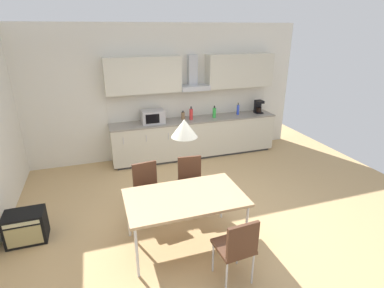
{
  "coord_description": "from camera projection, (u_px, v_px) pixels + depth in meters",
  "views": [
    {
      "loc": [
        -1.31,
        -3.69,
        2.79
      ],
      "look_at": [
        0.14,
        0.68,
        1.0
      ],
      "focal_mm": 28.0,
      "sensor_mm": 36.0,
      "label": 1
    }
  ],
  "objects": [
    {
      "name": "pendant_lamp",
      "position": [
        184.0,
        128.0,
        3.55
      ],
      "size": [
        0.32,
        0.32,
        0.22
      ],
      "primitive_type": "cone",
      "color": "silver"
    },
    {
      "name": "ground_plane",
      "position": [
        197.0,
        220.0,
        4.66
      ],
      "size": [
        8.28,
        8.14,
        0.02
      ],
      "primitive_type": "cube",
      "color": "tan"
    },
    {
      "name": "microwave",
      "position": [
        153.0,
        117.0,
        6.38
      ],
      "size": [
        0.48,
        0.35,
        0.28
      ],
      "color": "#ADADB2",
      "rests_on": "kitchen_counter"
    },
    {
      "name": "chair_near_right",
      "position": [
        237.0,
        245.0,
        3.33
      ],
      "size": [
        0.43,
        0.43,
        0.87
      ],
      "color": "#4C2D1E",
      "rests_on": "ground_plane"
    },
    {
      "name": "bottle_green",
      "position": [
        214.0,
        113.0,
        6.76
      ],
      "size": [
        0.08,
        0.08,
        0.27
      ],
      "color": "green",
      "rests_on": "kitchen_counter"
    },
    {
      "name": "coffee_maker",
      "position": [
        258.0,
        107.0,
        7.15
      ],
      "size": [
        0.18,
        0.19,
        0.3
      ],
      "color": "black",
      "rests_on": "kitchen_counter"
    },
    {
      "name": "kitchen_counter",
      "position": [
        195.0,
        137.0,
        6.87
      ],
      "size": [
        3.77,
        0.61,
        0.88
      ],
      "color": "#333333",
      "rests_on": "ground_plane"
    },
    {
      "name": "guitar_amp",
      "position": [
        26.0,
        227.0,
        4.14
      ],
      "size": [
        0.52,
        0.37,
        0.44
      ],
      "color": "black",
      "rests_on": "ground_plane"
    },
    {
      "name": "dining_table",
      "position": [
        185.0,
        199.0,
        3.91
      ],
      "size": [
        1.54,
        0.91,
        0.74
      ],
      "color": "tan",
      "rests_on": "ground_plane"
    },
    {
      "name": "chair_far_right",
      "position": [
        191.0,
        178.0,
        4.81
      ],
      "size": [
        0.44,
        0.44,
        0.87
      ],
      "color": "#4C2D1E",
      "rests_on": "ground_plane"
    },
    {
      "name": "upper_wall_cabinets",
      "position": [
        194.0,
        73.0,
        6.46
      ],
      "size": [
        3.75,
        0.4,
        0.73
      ],
      "color": "beige"
    },
    {
      "name": "bottle_red",
      "position": [
        191.0,
        114.0,
        6.62
      ],
      "size": [
        0.08,
        0.08,
        0.29
      ],
      "color": "red",
      "rests_on": "kitchen_counter"
    },
    {
      "name": "backsplash_tile",
      "position": [
        191.0,
        103.0,
        6.85
      ],
      "size": [
        3.75,
        0.02,
        0.59
      ],
      "primitive_type": "cube",
      "color": "silver",
      "rests_on": "kitchen_counter"
    },
    {
      "name": "wall_back",
      "position": [
        156.0,
        93.0,
        6.58
      ],
      "size": [
        6.62,
        0.1,
        2.9
      ],
      "primitive_type": "cube",
      "color": "silver",
      "rests_on": "ground_plane"
    },
    {
      "name": "chair_far_left",
      "position": [
        147.0,
        185.0,
        4.6
      ],
      "size": [
        0.44,
        0.44,
        0.87
      ],
      "color": "#4C2D1E",
      "rests_on": "ground_plane"
    },
    {
      "name": "bottle_blue",
      "position": [
        238.0,
        110.0,
        7.01
      ],
      "size": [
        0.06,
        0.06,
        0.28
      ],
      "color": "blue",
      "rests_on": "kitchen_counter"
    },
    {
      "name": "bottle_brown",
      "position": [
        183.0,
        116.0,
        6.65
      ],
      "size": [
        0.08,
        0.08,
        0.19
      ],
      "color": "brown",
      "rests_on": "kitchen_counter"
    }
  ]
}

